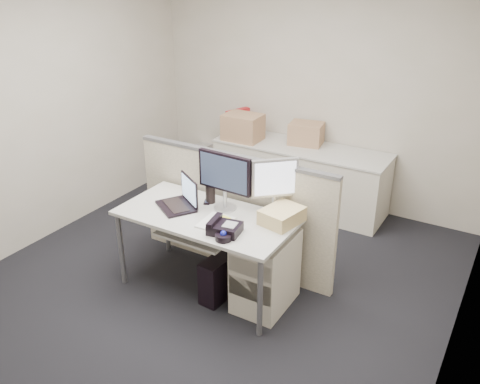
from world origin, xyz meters
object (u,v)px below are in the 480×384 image
Objects in this scene: laptop at (175,194)px; desk at (206,222)px; desk_phone at (225,228)px; monitor_main at (225,182)px.

desk is at bearing 36.22° from laptop.
laptop is 0.63m from desk_phone.
desk_phone is at bearing -55.23° from monitor_main.
laptop is 1.44× the size of desk_phone.
monitor_main is 0.44m from laptop.
laptop is at bearing 155.77° from desk_phone.
desk is 6.17× the size of desk_phone.
monitor_main reaches higher than desk.
desk_phone is at bearing 17.48° from laptop.
laptop reaches higher than desk_phone.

